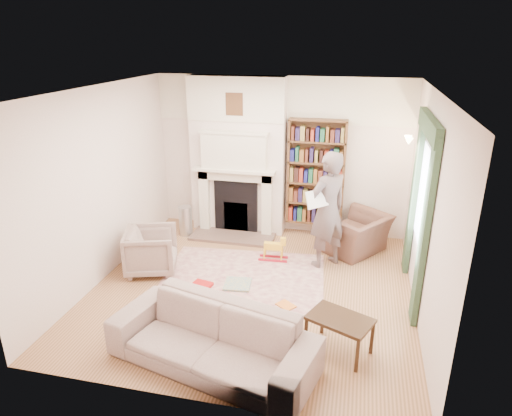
% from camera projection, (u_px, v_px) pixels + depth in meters
% --- Properties ---
extents(floor, '(4.50, 4.50, 0.00)m').
position_uv_depth(floor, '(252.00, 288.00, 6.63)').
color(floor, brown).
rests_on(floor, ground).
extents(ceiling, '(4.50, 4.50, 0.00)m').
position_uv_depth(ceiling, '(251.00, 90.00, 5.63)').
color(ceiling, white).
rests_on(ceiling, wall_back).
extents(wall_back, '(4.50, 0.00, 4.50)m').
position_uv_depth(wall_back, '(281.00, 156.00, 8.18)').
color(wall_back, white).
rests_on(wall_back, floor).
extents(wall_front, '(4.50, 0.00, 4.50)m').
position_uv_depth(wall_front, '(193.00, 279.00, 4.08)').
color(wall_front, white).
rests_on(wall_front, floor).
extents(wall_left, '(0.00, 4.50, 4.50)m').
position_uv_depth(wall_left, '(101.00, 185.00, 6.60)').
color(wall_left, white).
rests_on(wall_left, floor).
extents(wall_right, '(0.00, 4.50, 4.50)m').
position_uv_depth(wall_right, '(428.00, 211.00, 5.65)').
color(wall_right, white).
rests_on(wall_right, floor).
extents(fireplace, '(1.70, 0.58, 2.80)m').
position_uv_depth(fireplace, '(238.00, 157.00, 8.15)').
color(fireplace, white).
rests_on(fireplace, floor).
extents(bookcase, '(1.00, 0.24, 1.85)m').
position_uv_depth(bookcase, '(316.00, 173.00, 8.00)').
color(bookcase, brown).
rests_on(bookcase, floor).
extents(window, '(0.02, 0.90, 1.30)m').
position_uv_depth(window, '(424.00, 196.00, 6.00)').
color(window, silver).
rests_on(window, wall_right).
extents(curtain_left, '(0.07, 0.32, 2.40)m').
position_uv_depth(curtain_left, '(424.00, 235.00, 5.46)').
color(curtain_left, '#2D442C').
rests_on(curtain_left, floor).
extents(curtain_right, '(0.07, 0.32, 2.40)m').
position_uv_depth(curtain_right, '(414.00, 197.00, 6.74)').
color(curtain_right, '#2D442C').
rests_on(curtain_right, floor).
extents(pelmet, '(0.09, 1.70, 0.24)m').
position_uv_depth(pelmet, '(430.00, 126.00, 5.68)').
color(pelmet, '#2D442C').
rests_on(pelmet, wall_right).
extents(wall_sconce, '(0.20, 0.24, 0.24)m').
position_uv_depth(wall_sconce, '(405.00, 144.00, 6.89)').
color(wall_sconce, gold).
rests_on(wall_sconce, wall_right).
extents(rug, '(2.56, 2.05, 0.01)m').
position_uv_depth(rug, '(243.00, 278.00, 6.88)').
color(rug, beige).
rests_on(rug, floor).
extents(armchair_reading, '(1.30, 1.32, 0.65)m').
position_uv_depth(armchair_reading, '(355.00, 233.00, 7.64)').
color(armchair_reading, '#4C3328').
rests_on(armchair_reading, floor).
extents(armchair_left, '(0.94, 0.93, 0.69)m').
position_uv_depth(armchair_left, '(151.00, 251.00, 6.99)').
color(armchair_left, '#AFA791').
rests_on(armchair_left, floor).
extents(sofa, '(2.45, 1.44, 0.67)m').
position_uv_depth(sofa, '(212.00, 339.00, 4.97)').
color(sofa, '#B7AB97').
rests_on(sofa, floor).
extents(man_reading, '(0.79, 0.79, 1.85)m').
position_uv_depth(man_reading, '(327.00, 210.00, 6.98)').
color(man_reading, '#5B4B49').
rests_on(man_reading, floor).
extents(newspaper, '(0.34, 0.34, 0.25)m').
position_uv_depth(newspaper, '(317.00, 199.00, 6.74)').
color(newspaper, white).
rests_on(newspaper, man_reading).
extents(coffee_table, '(0.82, 0.69, 0.45)m').
position_uv_depth(coffee_table, '(339.00, 335.00, 5.23)').
color(coffee_table, '#392113').
rests_on(coffee_table, floor).
extents(paraffin_heater, '(0.27, 0.27, 0.55)m').
position_uv_depth(paraffin_heater, '(186.00, 221.00, 8.29)').
color(paraffin_heater, '#AFB2B7').
rests_on(paraffin_heater, floor).
extents(rocking_horse, '(0.48, 0.21, 0.41)m').
position_uv_depth(rocking_horse, '(273.00, 249.00, 7.37)').
color(rocking_horse, yellow).
rests_on(rocking_horse, rug).
extents(board_game, '(0.42, 0.42, 0.03)m').
position_uv_depth(board_game, '(238.00, 284.00, 6.67)').
color(board_game, '#E5BF50').
rests_on(board_game, rug).
extents(game_box_lid, '(0.31, 0.24, 0.05)m').
position_uv_depth(game_box_lid, '(202.00, 285.00, 6.64)').
color(game_box_lid, red).
rests_on(game_box_lid, rug).
extents(comic_annuals, '(0.74, 0.55, 0.02)m').
position_uv_depth(comic_annuals, '(268.00, 309.00, 6.09)').
color(comic_annuals, red).
rests_on(comic_annuals, rug).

